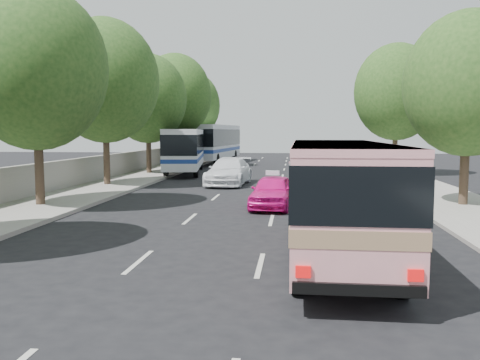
# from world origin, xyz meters

# --- Properties ---
(ground) EXTENTS (120.00, 120.00, 0.00)m
(ground) POSITION_xyz_m (0.00, 0.00, 0.00)
(ground) COLOR black
(ground) RESTS_ON ground
(sidewalk_left) EXTENTS (4.00, 90.00, 0.15)m
(sidewalk_left) POSITION_xyz_m (-8.50, 20.00, 0.07)
(sidewalk_left) COLOR #9E998E
(sidewalk_left) RESTS_ON ground
(sidewalk_right) EXTENTS (4.00, 90.00, 0.12)m
(sidewalk_right) POSITION_xyz_m (8.50, 20.00, 0.06)
(sidewalk_right) COLOR #9E998E
(sidewalk_right) RESTS_ON ground
(low_wall) EXTENTS (0.30, 90.00, 1.50)m
(low_wall) POSITION_xyz_m (-10.30, 20.00, 0.90)
(low_wall) COLOR #9E998E
(low_wall) RESTS_ON sidewalk_left
(tree_left_b) EXTENTS (5.70, 5.70, 8.88)m
(tree_left_b) POSITION_xyz_m (-8.42, 5.94, 5.82)
(tree_left_b) COLOR #38281E
(tree_left_b) RESTS_ON ground
(tree_left_c) EXTENTS (6.00, 6.00, 9.35)m
(tree_left_c) POSITION_xyz_m (-8.62, 13.94, 6.12)
(tree_left_c) COLOR #38281E
(tree_left_c) RESTS_ON ground
(tree_left_d) EXTENTS (5.52, 5.52, 8.60)m
(tree_left_d) POSITION_xyz_m (-8.52, 21.94, 5.63)
(tree_left_d) COLOR #38281E
(tree_left_d) RESTS_ON ground
(tree_left_e) EXTENTS (6.30, 6.30, 9.82)m
(tree_left_e) POSITION_xyz_m (-8.42, 29.94, 6.43)
(tree_left_e) COLOR #38281E
(tree_left_e) RESTS_ON ground
(tree_left_f) EXTENTS (5.88, 5.88, 9.16)m
(tree_left_f) POSITION_xyz_m (-8.62, 37.94, 6.00)
(tree_left_f) COLOR #38281E
(tree_left_f) RESTS_ON ground
(tree_right_near) EXTENTS (5.10, 5.10, 7.95)m
(tree_right_near) POSITION_xyz_m (8.78, 7.94, 5.20)
(tree_right_near) COLOR #38281E
(tree_right_near) RESTS_ON ground
(tree_right_far) EXTENTS (6.00, 6.00, 9.35)m
(tree_right_far) POSITION_xyz_m (9.08, 23.94, 6.12)
(tree_right_far) COLOR #38281E
(tree_right_far) RESTS_ON ground
(pink_bus) EXTENTS (2.36, 8.87, 2.82)m
(pink_bus) POSITION_xyz_m (2.86, -1.02, 1.75)
(pink_bus) COLOR pink
(pink_bus) RESTS_ON ground
(pink_taxi) EXTENTS (1.94, 4.05, 1.34)m
(pink_taxi) POSITION_xyz_m (0.91, 6.96, 0.67)
(pink_taxi) COLOR #ED1490
(pink_taxi) RESTS_ON ground
(white_pickup) EXTENTS (2.53, 5.45, 1.54)m
(white_pickup) POSITION_xyz_m (-2.00, 15.74, 0.77)
(white_pickup) COLOR white
(white_pickup) RESTS_ON ground
(tour_coach_front) EXTENTS (3.82, 11.08, 3.25)m
(tour_coach_front) POSITION_xyz_m (-6.30, 23.62, 1.96)
(tour_coach_front) COLOR white
(tour_coach_front) RESTS_ON ground
(tour_coach_rear) EXTENTS (3.66, 12.61, 3.72)m
(tour_coach_rear) POSITION_xyz_m (-5.97, 35.94, 2.24)
(tour_coach_rear) COLOR silver
(tour_coach_rear) RESTS_ON ground
(taxi_roof_sign) EXTENTS (0.56, 0.23, 0.18)m
(taxi_roof_sign) POSITION_xyz_m (0.91, 6.96, 1.43)
(taxi_roof_sign) COLOR silver
(taxi_roof_sign) RESTS_ON pink_taxi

